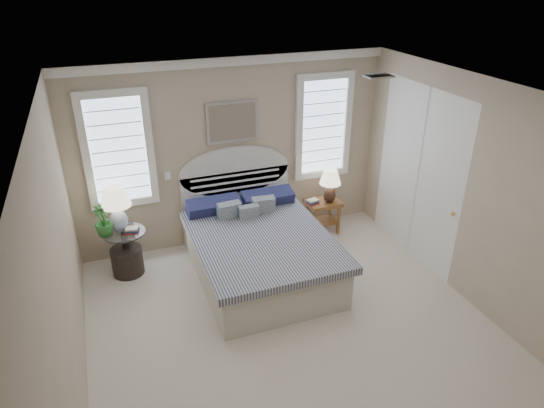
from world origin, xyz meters
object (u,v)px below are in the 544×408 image
Objects in this scene: lamp_left at (116,204)px; side_table_left at (126,248)px; floor_pot at (127,261)px; nightstand_right at (323,209)px; bed at (258,247)px; lamp_right at (330,183)px.

side_table_left is at bearing -56.65° from lamp_left.
floor_pot is 0.66× the size of lamp_left.
floor_pot is at bearing -177.73° from nightstand_right.
lamp_left is (-0.04, 0.05, 0.63)m from side_table_left.
floor_pot is at bearing -116.51° from side_table_left.
lamp_left is (-2.99, -0.05, 0.63)m from nightstand_right.
bed reaches higher than nightstand_right.
floor_pot is (-2.96, -0.12, -0.20)m from nightstand_right.
bed is 1.47m from nightstand_right.
lamp_right is (3.05, -0.01, -0.17)m from lamp_left.
lamp_left is (-0.03, 0.07, 0.82)m from floor_pot.
nightstand_right is 1.02× the size of lamp_right.
side_table_left is (-1.65, 0.59, 0.00)m from bed.
side_table_left is 0.63m from lamp_left.
floor_pot is (-1.66, 0.57, -0.20)m from bed.
floor_pot is 0.83m from lamp_left.
bed reaches higher than lamp_left.
side_table_left is 1.00× the size of lamp_left.
bed is 1.58m from lamp_right.
bed is at bearing -19.74° from side_table_left.
nightstand_right is 0.47m from lamp_right.
lamp_left is at bearing 123.35° from side_table_left.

